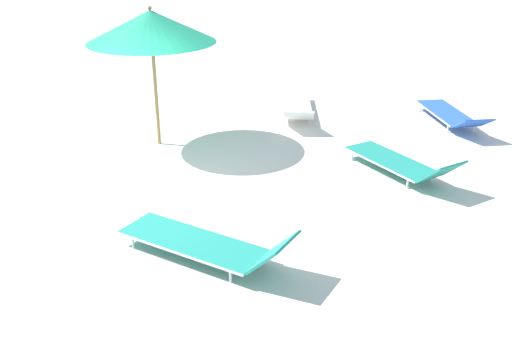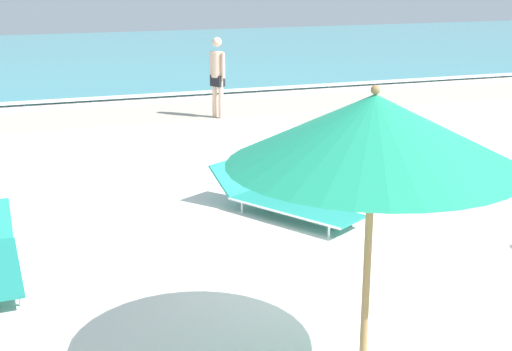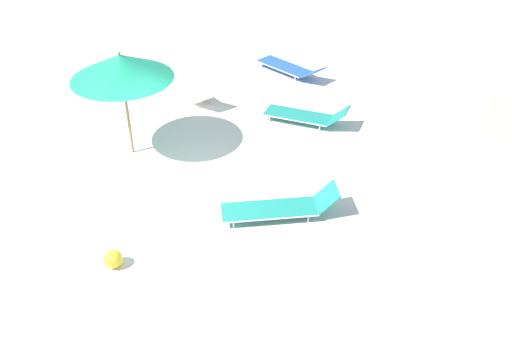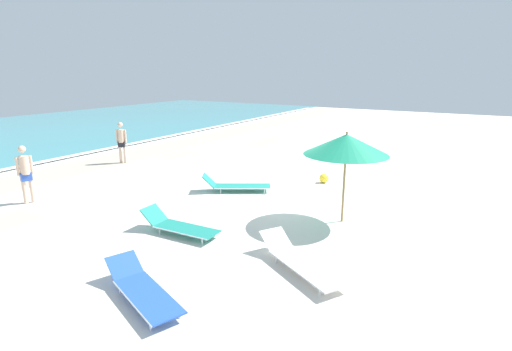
{
  "view_description": "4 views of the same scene",
  "coord_description": "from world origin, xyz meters",
  "px_view_note": "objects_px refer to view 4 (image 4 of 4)",
  "views": [
    {
      "loc": [
        2.0,
        7.19,
        3.69
      ],
      "look_at": [
        -1.12,
        1.59,
        0.81
      ],
      "focal_mm": 40.0,
      "sensor_mm": 36.0,
      "label": 1
    },
    {
      "loc": [
        -3.65,
        -6.55,
        3.23
      ],
      "look_at": [
        -1.13,
        0.58,
        1.0
      ],
      "focal_mm": 50.0,
      "sensor_mm": 36.0,
      "label": 2
    },
    {
      "loc": [
        7.85,
        4.83,
        6.89
      ],
      "look_at": [
        -0.36,
        1.31,
        0.77
      ],
      "focal_mm": 40.0,
      "sensor_mm": 36.0,
      "label": 3
    },
    {
      "loc": [
        -10.93,
        -5.15,
        3.92
      ],
      "look_at": [
        -0.59,
        0.92,
        0.73
      ],
      "focal_mm": 28.0,
      "sensor_mm": 36.0,
      "label": 4
    }
  ],
  "objects_px": {
    "sun_lounger_beside_umbrella": "(142,289)",
    "beachgoer_wading_adult": "(25,171)",
    "beachgoer_shoreline_child": "(122,140)",
    "sun_lounger_under_umbrella": "(300,261)",
    "sun_lounger_near_water_right": "(236,185)",
    "beach_umbrella": "(346,145)",
    "sun_lounger_near_water_left": "(179,226)",
    "beach_ball": "(324,178)"
  },
  "relations": [
    {
      "from": "sun_lounger_near_water_left",
      "to": "beach_ball",
      "type": "xyz_separation_m",
      "value": [
        6.14,
        -1.4,
        -0.05
      ]
    },
    {
      "from": "beach_ball",
      "to": "sun_lounger_near_water_right",
      "type": "bearing_deg",
      "value": 138.73
    },
    {
      "from": "sun_lounger_beside_umbrella",
      "to": "beachgoer_wading_adult",
      "type": "bearing_deg",
      "value": 94.78
    },
    {
      "from": "sun_lounger_beside_umbrella",
      "to": "beach_ball",
      "type": "xyz_separation_m",
      "value": [
        8.7,
        -0.02,
        -0.04
      ]
    },
    {
      "from": "sun_lounger_near_water_right",
      "to": "beach_ball",
      "type": "xyz_separation_m",
      "value": [
        2.45,
        -2.15,
        -0.05
      ]
    },
    {
      "from": "beach_umbrella",
      "to": "sun_lounger_beside_umbrella",
      "type": "height_order",
      "value": "beach_umbrella"
    },
    {
      "from": "beachgoer_wading_adult",
      "to": "beachgoer_shoreline_child",
      "type": "bearing_deg",
      "value": -142.36
    },
    {
      "from": "sun_lounger_under_umbrella",
      "to": "sun_lounger_beside_umbrella",
      "type": "bearing_deg",
      "value": 171.2
    },
    {
      "from": "sun_lounger_beside_umbrella",
      "to": "sun_lounger_near_water_left",
      "type": "relative_size",
      "value": 1.08
    },
    {
      "from": "beach_umbrella",
      "to": "sun_lounger_near_water_left",
      "type": "distance_m",
      "value": 4.65
    },
    {
      "from": "beach_umbrella",
      "to": "sun_lounger_under_umbrella",
      "type": "distance_m",
      "value": 3.56
    },
    {
      "from": "sun_lounger_beside_umbrella",
      "to": "sun_lounger_near_water_right",
      "type": "height_order",
      "value": "sun_lounger_near_water_right"
    },
    {
      "from": "beach_umbrella",
      "to": "beachgoer_shoreline_child",
      "type": "relative_size",
      "value": 1.37
    },
    {
      "from": "sun_lounger_near_water_right",
      "to": "sun_lounger_beside_umbrella",
      "type": "bearing_deg",
      "value": 168.59
    },
    {
      "from": "beachgoer_wading_adult",
      "to": "beach_ball",
      "type": "height_order",
      "value": "beachgoer_wading_adult"
    },
    {
      "from": "sun_lounger_under_umbrella",
      "to": "sun_lounger_near_water_right",
      "type": "height_order",
      "value": "sun_lounger_near_water_right"
    },
    {
      "from": "sun_lounger_beside_umbrella",
      "to": "beachgoer_shoreline_child",
      "type": "relative_size",
      "value": 1.27
    },
    {
      "from": "sun_lounger_near_water_right",
      "to": "beach_umbrella",
      "type": "bearing_deg",
      "value": -132.47
    },
    {
      "from": "sun_lounger_under_umbrella",
      "to": "sun_lounger_near_water_left",
      "type": "xyz_separation_m",
      "value": [
        0.18,
        3.33,
        0.01
      ]
    },
    {
      "from": "beach_umbrella",
      "to": "beachgoer_shoreline_child",
      "type": "xyz_separation_m",
      "value": [
        1.89,
        10.46,
        -1.08
      ]
    },
    {
      "from": "beach_umbrella",
      "to": "beach_ball",
      "type": "height_order",
      "value": "beach_umbrella"
    },
    {
      "from": "beach_umbrella",
      "to": "sun_lounger_near_water_right",
      "type": "xyz_separation_m",
      "value": [
        0.85,
        3.93,
        -1.86
      ]
    },
    {
      "from": "sun_lounger_near_water_right",
      "to": "beachgoer_wading_adult",
      "type": "bearing_deg",
      "value": 100.96
    },
    {
      "from": "sun_lounger_near_water_right",
      "to": "beach_ball",
      "type": "height_order",
      "value": "sun_lounger_near_water_right"
    },
    {
      "from": "sun_lounger_under_umbrella",
      "to": "beach_ball",
      "type": "distance_m",
      "value": 6.61
    },
    {
      "from": "sun_lounger_under_umbrella",
      "to": "sun_lounger_near_water_right",
      "type": "distance_m",
      "value": 5.62
    },
    {
      "from": "beach_umbrella",
      "to": "beachgoer_shoreline_child",
      "type": "height_order",
      "value": "beach_umbrella"
    },
    {
      "from": "sun_lounger_near_water_left",
      "to": "beachgoer_wading_adult",
      "type": "relative_size",
      "value": 1.18
    },
    {
      "from": "sun_lounger_beside_umbrella",
      "to": "sun_lounger_near_water_right",
      "type": "relative_size",
      "value": 1.01
    },
    {
      "from": "beachgoer_wading_adult",
      "to": "beachgoer_shoreline_child",
      "type": "height_order",
      "value": "same"
    },
    {
      "from": "beach_umbrella",
      "to": "beachgoer_wading_adult",
      "type": "bearing_deg",
      "value": 110.91
    },
    {
      "from": "beachgoer_shoreline_child",
      "to": "sun_lounger_near_water_right",
      "type": "bearing_deg",
      "value": -35.94
    },
    {
      "from": "sun_lounger_near_water_right",
      "to": "beach_ball",
      "type": "relative_size",
      "value": 6.71
    },
    {
      "from": "sun_lounger_under_umbrella",
      "to": "sun_lounger_near_water_left",
      "type": "bearing_deg",
      "value": 117.37
    },
    {
      "from": "sun_lounger_beside_umbrella",
      "to": "sun_lounger_near_water_left",
      "type": "distance_m",
      "value": 2.91
    },
    {
      "from": "beachgoer_wading_adult",
      "to": "sun_lounger_beside_umbrella",
      "type": "bearing_deg",
      "value": 92.19
    },
    {
      "from": "sun_lounger_near_water_left",
      "to": "sun_lounger_near_water_right",
      "type": "relative_size",
      "value": 0.93
    },
    {
      "from": "sun_lounger_near_water_right",
      "to": "beach_ball",
      "type": "bearing_deg",
      "value": -71.53
    },
    {
      "from": "sun_lounger_under_umbrella",
      "to": "sun_lounger_near_water_right",
      "type": "relative_size",
      "value": 1.05
    },
    {
      "from": "sun_lounger_beside_umbrella",
      "to": "beachgoer_wading_adult",
      "type": "distance_m",
      "value": 7.24
    },
    {
      "from": "beachgoer_wading_adult",
      "to": "beachgoer_shoreline_child",
      "type": "xyz_separation_m",
      "value": [
        5.21,
        1.76,
        0.0
      ]
    },
    {
      "from": "sun_lounger_near_water_right",
      "to": "beachgoer_shoreline_child",
      "type": "height_order",
      "value": "beachgoer_shoreline_child"
    }
  ]
}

